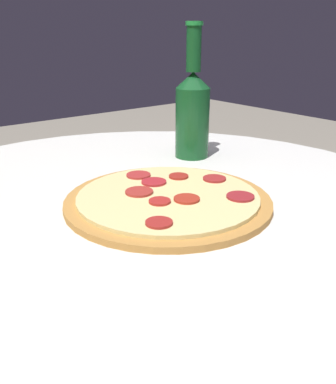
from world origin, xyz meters
name	(u,v)px	position (x,y,z in m)	size (l,w,h in m)	color
table	(147,300)	(0.00, 0.00, 0.53)	(0.98, 0.98, 0.70)	silver
pizza	(168,199)	(-0.03, -0.02, 0.71)	(0.32, 0.32, 0.02)	#B77F3D
beer_bottle	(193,110)	(0.15, -0.23, 0.80)	(0.07, 0.07, 0.27)	#144C23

